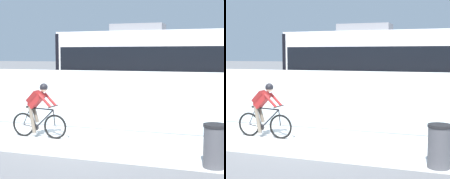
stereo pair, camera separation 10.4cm
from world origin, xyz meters
TOP-DOWN VIEW (x-y plane):
  - ground_plane at (0.00, 0.00)m, footprint 200.00×200.00m
  - bike_path_deck at (0.00, 0.00)m, footprint 32.00×3.20m
  - glass_parapet at (0.00, 1.85)m, footprint 32.00×0.05m
  - concrete_barrier_wall at (0.00, 3.65)m, footprint 32.00×0.36m
  - tram_rail_near at (0.00, 6.13)m, footprint 32.00×0.08m
  - tram_rail_far at (0.00, 7.57)m, footprint 32.00×0.08m
  - tram at (1.99, 6.85)m, footprint 11.06×2.54m
  - cyclist_on_bike at (-1.19, -0.00)m, footprint 1.77×0.58m
  - trash_bin at (3.82, -1.25)m, footprint 0.51×0.51m

SIDE VIEW (x-z plane):
  - ground_plane at x=0.00m, z-range 0.00..0.00m
  - tram_rail_near at x=0.00m, z-range 0.00..0.01m
  - tram_rail_far at x=0.00m, z-range 0.00..0.01m
  - bike_path_deck at x=0.00m, z-range 0.00..0.01m
  - trash_bin at x=3.82m, z-range 0.00..0.96m
  - glass_parapet at x=0.00m, z-range 0.00..1.14m
  - cyclist_on_bike at x=-1.19m, z-range -0.01..1.60m
  - concrete_barrier_wall at x=0.00m, z-range 0.00..1.81m
  - tram at x=1.99m, z-range -0.01..3.80m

